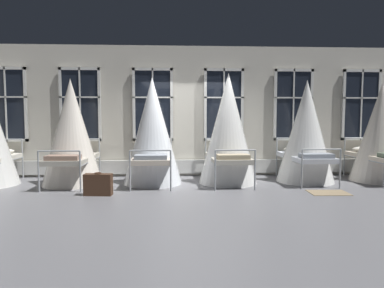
{
  "coord_description": "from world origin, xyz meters",
  "views": [
    {
      "loc": [
        -0.45,
        -8.31,
        1.63
      ],
      "look_at": [
        0.03,
        0.25,
        0.94
      ],
      "focal_mm": 33.76,
      "sensor_mm": 36.0,
      "label": 1
    }
  ],
  "objects_px": {
    "cot_fifth": "(306,132)",
    "suitcase_dark": "(98,184)",
    "cot_sixth": "(380,133)",
    "cot_fourth": "(228,130)",
    "cot_second": "(72,133)",
    "cot_third": "(153,132)"
  },
  "relations": [
    {
      "from": "cot_fifth",
      "to": "cot_sixth",
      "type": "bearing_deg",
      "value": -91.59
    },
    {
      "from": "cot_fourth",
      "to": "cot_sixth",
      "type": "height_order",
      "value": "cot_fourth"
    },
    {
      "from": "cot_third",
      "to": "cot_fourth",
      "type": "relative_size",
      "value": 0.96
    },
    {
      "from": "cot_second",
      "to": "cot_fourth",
      "type": "xyz_separation_m",
      "value": [
        3.68,
        -0.04,
        0.07
      ]
    },
    {
      "from": "cot_sixth",
      "to": "cot_third",
      "type": "bearing_deg",
      "value": 89.2
    },
    {
      "from": "cot_third",
      "to": "suitcase_dark",
      "type": "relative_size",
      "value": 4.35
    },
    {
      "from": "cot_third",
      "to": "cot_fifth",
      "type": "distance_m",
      "value": 3.72
    },
    {
      "from": "cot_fourth",
      "to": "cot_second",
      "type": "bearing_deg",
      "value": 88.23
    },
    {
      "from": "cot_second",
      "to": "cot_fourth",
      "type": "distance_m",
      "value": 3.68
    },
    {
      "from": "cot_fifth",
      "to": "suitcase_dark",
      "type": "height_order",
      "value": "cot_fifth"
    },
    {
      "from": "cot_second",
      "to": "cot_third",
      "type": "distance_m",
      "value": 1.89
    },
    {
      "from": "cot_second",
      "to": "cot_fifth",
      "type": "xyz_separation_m",
      "value": [
        5.61,
        0.03,
        -0.0
      ]
    },
    {
      "from": "cot_sixth",
      "to": "suitcase_dark",
      "type": "height_order",
      "value": "cot_sixth"
    },
    {
      "from": "cot_second",
      "to": "suitcase_dark",
      "type": "height_order",
      "value": "cot_second"
    },
    {
      "from": "cot_fifth",
      "to": "cot_sixth",
      "type": "distance_m",
      "value": 1.86
    },
    {
      "from": "cot_fourth",
      "to": "cot_fifth",
      "type": "height_order",
      "value": "cot_fourth"
    },
    {
      "from": "cot_second",
      "to": "cot_fifth",
      "type": "bearing_deg",
      "value": -88.11
    },
    {
      "from": "cot_fourth",
      "to": "cot_fifth",
      "type": "bearing_deg",
      "value": -89.11
    },
    {
      "from": "cot_fourth",
      "to": "suitcase_dark",
      "type": "bearing_deg",
      "value": 111.8
    },
    {
      "from": "cot_second",
      "to": "cot_sixth",
      "type": "xyz_separation_m",
      "value": [
        7.47,
        0.01,
        -0.03
      ]
    },
    {
      "from": "cot_third",
      "to": "cot_sixth",
      "type": "xyz_separation_m",
      "value": [
        5.58,
        0.01,
        -0.05
      ]
    },
    {
      "from": "cot_sixth",
      "to": "suitcase_dark",
      "type": "bearing_deg",
      "value": 99.77
    }
  ]
}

